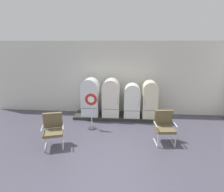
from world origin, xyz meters
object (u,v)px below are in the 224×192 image
Objects in this scene: refrigerator_2 at (132,100)px; sign_stand at (91,112)px; refrigerator_0 at (90,96)px; refrigerator_1 at (111,97)px; refrigerator_3 at (150,98)px; armchair_left at (53,128)px; armchair_right at (164,125)px.

sign_stand is at bearing -144.18° from refrigerator_2.
refrigerator_1 is (0.88, 0.02, -0.01)m from refrigerator_0.
refrigerator_3 is at bearing 0.04° from refrigerator_0.
refrigerator_3 is 4.03m from armchair_left.
refrigerator_2 is 1.01× the size of sign_stand.
refrigerator_2 is at bearing -177.89° from refrigerator_3.
refrigerator_2 reaches higher than armchair_left.
armchair_right is at bearing -17.15° from sign_stand.
refrigerator_0 is at bearing 73.70° from armchair_left.
refrigerator_0 reaches higher than armchair_left.
armchair_left is 3.52m from armchair_right.
refrigerator_3 is (2.49, 0.00, -0.03)m from refrigerator_0.
refrigerator_2 is at bearing 118.40° from armchair_right.
refrigerator_0 is at bearing 145.67° from armchair_right.
refrigerator_1 reaches higher than refrigerator_3.
refrigerator_0 is 1.50× the size of armchair_right.
sign_stand is at bearing -77.31° from refrigerator_0.
refrigerator_2 is 0.74m from refrigerator_3.
armchair_left is (-1.59, -2.45, -0.36)m from refrigerator_1.
refrigerator_2 is 1.32× the size of armchair_left.
refrigerator_1 is at bearing 134.69° from armchair_right.
refrigerator_1 is at bearing 57.07° from armchair_left.
armchair_left is (-2.47, -2.40, -0.27)m from refrigerator_2.
refrigerator_3 reaches higher than armchair_right.
refrigerator_3 is 1.43× the size of armchair_left.
refrigerator_0 reaches higher than refrigerator_1.
sign_stand is (-0.63, -1.14, -0.30)m from refrigerator_1.
refrigerator_0 is at bearing -179.96° from refrigerator_3.
armchair_right is (1.89, -1.91, -0.36)m from refrigerator_1.
refrigerator_0 is 1.01× the size of refrigerator_1.
refrigerator_3 is 1.94m from armchair_right.
armchair_left and armchair_right have the same top height.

